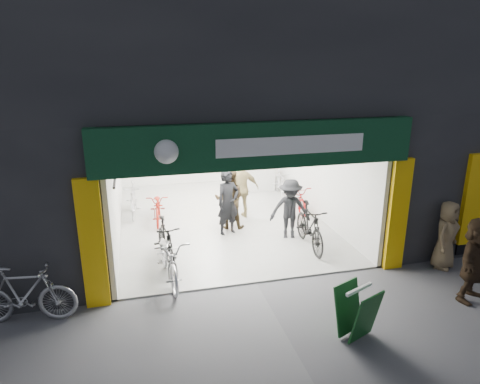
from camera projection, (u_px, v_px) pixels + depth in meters
name	position (u px, v px, depth m)	size (l,w,h in m)	color
ground	(257.00, 283.00, 9.23)	(60.00, 60.00, 0.00)	#56565B
building	(241.00, 70.00, 12.76)	(17.00, 10.27, 8.00)	#232326
bike_left_front	(169.00, 258.00, 9.21)	(0.72, 2.05, 1.08)	#BCBBC0
bike_left_midfront	(166.00, 243.00, 9.94)	(0.51, 1.81, 1.09)	black
bike_left_midback	(158.00, 207.00, 12.60)	(0.61, 1.74, 0.91)	#9C180E
bike_left_back	(133.00, 200.00, 13.07)	(0.49, 1.72, 1.03)	#ADADB2
bike_right_front	(310.00, 227.00, 10.79)	(0.55, 1.94, 1.17)	black
bike_right_mid	(296.00, 198.00, 13.48)	(0.59, 1.69, 0.89)	#9C0E0E
bike_right_back	(280.00, 183.00, 14.92)	(0.44, 1.57, 0.94)	silver
parked_bike	(24.00, 294.00, 7.74)	(0.53, 1.87, 1.12)	#A9A9AE
customer_a	(228.00, 203.00, 11.53)	(0.67, 0.44, 1.83)	black
customer_b	(229.00, 199.00, 11.98)	(0.84, 0.66, 1.73)	#3C2E1B
customer_c	(290.00, 210.00, 11.28)	(1.07, 0.61, 1.65)	black
customer_d	(241.00, 189.00, 12.71)	(1.08, 0.45, 1.85)	#9C8B5B
pedestrian_near	(446.00, 235.00, 9.74)	(0.78, 0.51, 1.60)	olive
pedestrian_far	(475.00, 260.00, 8.40)	(1.60, 0.51, 1.73)	#342518
sandwich_board	(357.00, 311.00, 7.33)	(0.79, 0.80, 0.93)	#114419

